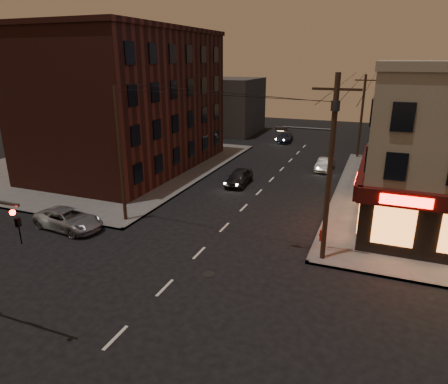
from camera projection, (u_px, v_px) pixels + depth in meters
The scene contains 14 objects.
ground at pixel (165, 288), 19.74m from camera, with size 120.00×120.00×0.00m, color black.
sidewalk_nw at pixel (106, 163), 42.76m from camera, with size 24.00×28.00×0.15m, color #514F4C.
brick_apartment at pixel (129, 102), 39.44m from camera, with size 12.00×20.00×13.00m, color #461E16.
bg_building_ne_a at pixel (428, 123), 47.19m from camera, with size 10.00×12.00×7.00m, color #3F3D3A.
bg_building_nw at pixel (227, 106), 60.01m from camera, with size 9.00×10.00×8.00m, color #3F3D3A.
bg_building_ne_b at pixel (405, 112), 60.38m from camera, with size 8.00×8.00×6.00m, color #3F3D3A.
utility_pole_main at pixel (328, 160), 20.67m from camera, with size 4.20×0.44×10.00m.
utility_pole_far at pixel (361, 117), 44.06m from camera, with size 0.26×0.26×9.00m, color #382619.
utility_pole_west at pixel (120, 156), 26.37m from camera, with size 0.24×0.24×9.00m, color #382619.
suv_cross at pixel (69, 219), 26.38m from camera, with size 2.24×4.87×1.35m, color gray.
sedan_near at pixel (239, 177), 35.60m from camera, with size 1.67×4.15×1.41m, color black.
sedan_mid at pixel (325, 164), 40.30m from camera, with size 1.30×3.72×1.23m, color gray.
sedan_far at pixel (285, 137), 54.10m from camera, with size 1.77×4.36×1.27m, color black.
fire_hydrant at pixel (321, 235), 24.34m from camera, with size 0.35×0.35×0.76m.
Camera 1 is at (9.09, -14.90, 10.79)m, focal length 32.00 mm.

